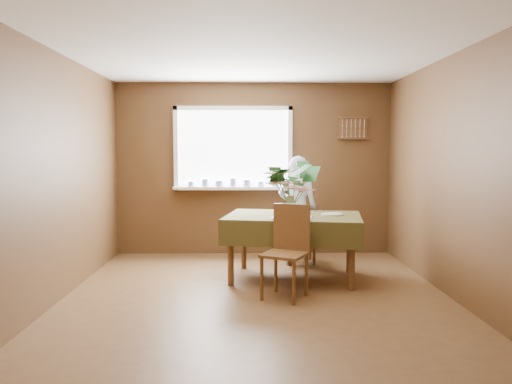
{
  "coord_description": "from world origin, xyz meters",
  "views": [
    {
      "loc": [
        -0.11,
        -5.05,
        1.51
      ],
      "look_at": [
        0.0,
        0.55,
        1.05
      ],
      "focal_mm": 35.0,
      "sensor_mm": 36.0,
      "label": 1
    }
  ],
  "objects_px": {
    "dining_table": "(293,223)",
    "flower_bouquet": "(291,186)",
    "seated_woman": "(298,211)",
    "chair_near": "(288,247)",
    "chair_far": "(301,226)"
  },
  "relations": [
    {
      "from": "seated_woman",
      "to": "chair_far",
      "type": "bearing_deg",
      "value": -107.18
    },
    {
      "from": "dining_table",
      "to": "seated_woman",
      "type": "relative_size",
      "value": 1.19
    },
    {
      "from": "chair_near",
      "to": "seated_woman",
      "type": "xyz_separation_m",
      "value": [
        0.25,
        1.42,
        0.2
      ]
    },
    {
      "from": "seated_woman",
      "to": "chair_near",
      "type": "bearing_deg",
      "value": 100.58
    },
    {
      "from": "chair_far",
      "to": "flower_bouquet",
      "type": "bearing_deg",
      "value": 75.71
    },
    {
      "from": "dining_table",
      "to": "flower_bouquet",
      "type": "relative_size",
      "value": 2.69
    },
    {
      "from": "chair_near",
      "to": "flower_bouquet",
      "type": "relative_size",
      "value": 1.49
    },
    {
      "from": "seated_woman",
      "to": "flower_bouquet",
      "type": "bearing_deg",
      "value": 100.05
    },
    {
      "from": "dining_table",
      "to": "flower_bouquet",
      "type": "bearing_deg",
      "value": -92.39
    },
    {
      "from": "flower_bouquet",
      "to": "chair_near",
      "type": "bearing_deg",
      "value": -98.93
    },
    {
      "from": "chair_far",
      "to": "seated_woman",
      "type": "distance_m",
      "value": 0.23
    },
    {
      "from": "chair_far",
      "to": "dining_table",
      "type": "bearing_deg",
      "value": 75.64
    },
    {
      "from": "dining_table",
      "to": "seated_woman",
      "type": "xyz_separation_m",
      "value": [
        0.12,
        0.71,
        0.06
      ]
    },
    {
      "from": "chair_far",
      "to": "chair_near",
      "type": "distance_m",
      "value": 1.52
    },
    {
      "from": "chair_far",
      "to": "flower_bouquet",
      "type": "distance_m",
      "value": 1.19
    }
  ]
}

